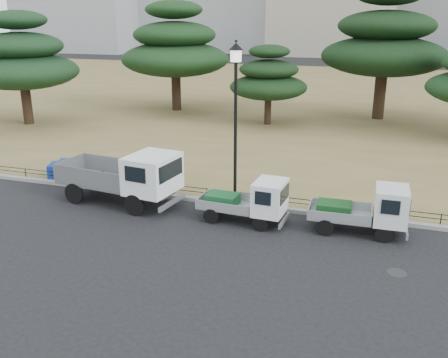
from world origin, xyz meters
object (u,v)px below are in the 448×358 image
(truck_large, at_px, (125,175))
(truck_kei_rear, at_px, (366,210))
(truck_kei_front, at_px, (249,201))
(tarp_pile, at_px, (64,169))
(street_lamp, at_px, (236,97))

(truck_large, height_order, truck_kei_rear, truck_large)
(truck_large, bearing_deg, truck_kei_front, 3.73)
(truck_kei_rear, height_order, tarp_pile, truck_kei_rear)
(truck_kei_front, height_order, tarp_pile, truck_kei_front)
(truck_kei_rear, bearing_deg, street_lamp, 163.66)
(truck_large, relative_size, tarp_pile, 3.36)
(truck_large, height_order, street_lamp, street_lamp)
(truck_large, relative_size, truck_kei_front, 1.60)
(truck_kei_front, height_order, truck_kei_rear, truck_kei_rear)
(truck_large, distance_m, truck_kei_rear, 9.46)
(truck_kei_rear, bearing_deg, truck_large, 178.59)
(truck_kei_front, relative_size, tarp_pile, 2.10)
(truck_kei_front, xyz_separation_m, truck_kei_rear, (4.14, 0.36, 0.03))
(truck_large, relative_size, truck_kei_rear, 1.56)
(tarp_pile, bearing_deg, truck_large, -23.83)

